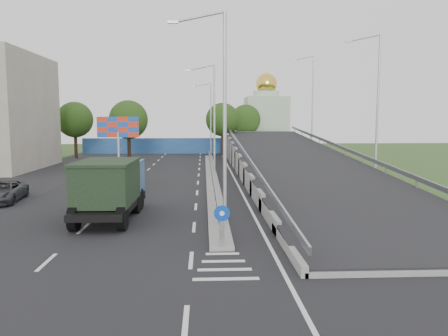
{
  "coord_description": "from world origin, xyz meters",
  "views": [
    {
      "loc": [
        -0.71,
        -14.81,
        5.25
      ],
      "look_at": [
        0.56,
        12.43,
        2.2
      ],
      "focal_mm": 35.0,
      "sensor_mm": 36.0,
      "label": 1
    }
  ],
  "objects": [
    {
      "name": "tree_left_far",
      "position": [
        -18.0,
        45.0,
        5.18
      ],
      "size": [
        4.8,
        4.8,
        7.6
      ],
      "color": "black",
      "rests_on": "ground"
    },
    {
      "name": "sign_bollard",
      "position": [
        0.0,
        2.17,
        1.03
      ],
      "size": [
        0.64,
        0.23,
        1.67
      ],
      "color": "black",
      "rests_on": "median"
    },
    {
      "name": "billboard",
      "position": [
        -9.0,
        28.0,
        4.19
      ],
      "size": [
        4.0,
        0.24,
        5.5
      ],
      "color": "#B2B5B7",
      "rests_on": "ground"
    },
    {
      "name": "median",
      "position": [
        0.0,
        24.0,
        0.1
      ],
      "size": [
        1.0,
        44.0,
        0.2
      ],
      "primitive_type": "cube",
      "color": "gray",
      "rests_on": "ground"
    },
    {
      "name": "lamp_post_far",
      "position": [
        0.11,
        46.0,
        5.81
      ],
      "size": [
        2.74,
        0.18,
        10.08
      ],
      "color": "#B2B5B7",
      "rests_on": "median"
    },
    {
      "name": "tree_ramp_far",
      "position": [
        6.0,
        55.0,
        5.18
      ],
      "size": [
        4.8,
        4.8,
        7.6
      ],
      "color": "black",
      "rests_on": "ground"
    },
    {
      "name": "blue_wall",
      "position": [
        -4.0,
        52.0,
        1.2
      ],
      "size": [
        30.0,
        0.5,
        2.4
      ],
      "primitive_type": "cube",
      "color": "#274C91",
      "rests_on": "ground"
    },
    {
      "name": "road_surface",
      "position": [
        -3.0,
        20.0,
        0.0
      ],
      "size": [
        26.0,
        90.0,
        0.04
      ],
      "primitive_type": "cube",
      "color": "black",
      "rests_on": "ground"
    },
    {
      "name": "lamp_post_mid",
      "position": [
        0.11,
        26.0,
        5.81
      ],
      "size": [
        2.74,
        0.18,
        10.08
      ],
      "color": "#B2B5B7",
      "rests_on": "median"
    },
    {
      "name": "tree_median_far",
      "position": [
        2.0,
        48.0,
        5.18
      ],
      "size": [
        4.8,
        4.8,
        7.6
      ],
      "color": "black",
      "rests_on": "ground"
    },
    {
      "name": "church",
      "position": [
        10.0,
        60.0,
        5.31
      ],
      "size": [
        7.0,
        7.0,
        13.8
      ],
      "color": "#B2CCAD",
      "rests_on": "ground"
    },
    {
      "name": "median_guardrail",
      "position": [
        0.0,
        24.0,
        0.75
      ],
      "size": [
        0.09,
        44.0,
        0.71
      ],
      "color": "gray",
      "rests_on": "median"
    },
    {
      "name": "lamp_post_near",
      "position": [
        0.11,
        6.0,
        5.81
      ],
      "size": [
        2.74,
        0.18,
        10.08
      ],
      "color": "#B2B5B7",
      "rests_on": "median"
    },
    {
      "name": "parking_strip",
      "position": [
        -16.0,
        20.0,
        0.0
      ],
      "size": [
        8.0,
        90.0,
        0.05
      ],
      "primitive_type": "cube",
      "color": "black",
      "rests_on": "ground"
    },
    {
      "name": "tree_left_mid",
      "position": [
        -10.0,
        40.0,
        5.18
      ],
      "size": [
        4.8,
        4.8,
        7.6
      ],
      "color": "black",
      "rests_on": "ground"
    },
    {
      "name": "ground",
      "position": [
        0.0,
        0.0,
        0.0
      ],
      "size": [
        160.0,
        160.0,
        0.0
      ],
      "primitive_type": "plane",
      "color": "#2D4C1E",
      "rests_on": "ground"
    },
    {
      "name": "dump_truck",
      "position": [
        -5.65,
        8.36,
        1.75
      ],
      "size": [
        2.87,
        7.2,
        3.16
      ],
      "rotation": [
        0.0,
        0.0,
        -0.01
      ],
      "color": "black",
      "rests_on": "ground"
    },
    {
      "name": "parked_car_c",
      "position": [
        -13.52,
        13.09,
        0.68
      ],
      "size": [
        2.84,
        5.1,
        1.35
      ],
      "primitive_type": "imported",
      "rotation": [
        0.0,
        0.0,
        0.13
      ],
      "color": "#36373B",
      "rests_on": "ground"
    },
    {
      "name": "overpass_ramp",
      "position": [
        7.5,
        24.0,
        1.75
      ],
      "size": [
        10.0,
        50.0,
        3.5
      ],
      "color": "gray",
      "rests_on": "ground"
    }
  ]
}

